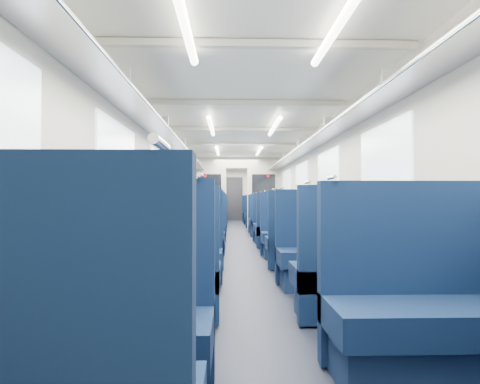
# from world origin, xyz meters

# --- Properties ---
(floor) EXTENTS (2.80, 18.00, 0.01)m
(floor) POSITION_xyz_m (0.00, 0.00, 0.00)
(floor) COLOR black
(floor) RESTS_ON ground
(ceiling) EXTENTS (2.80, 18.00, 0.01)m
(ceiling) POSITION_xyz_m (0.00, 0.00, 2.35)
(ceiling) COLOR silver
(ceiling) RESTS_ON wall_left
(wall_left) EXTENTS (0.02, 18.00, 2.35)m
(wall_left) POSITION_xyz_m (-1.40, 0.00, 1.18)
(wall_left) COLOR #BCB8A7
(wall_left) RESTS_ON floor
(dado_left) EXTENTS (0.03, 17.90, 0.70)m
(dado_left) POSITION_xyz_m (-1.39, 0.00, 0.35)
(dado_left) COLOR #101E38
(dado_left) RESTS_ON floor
(wall_right) EXTENTS (0.02, 18.00, 2.35)m
(wall_right) POSITION_xyz_m (1.40, 0.00, 1.18)
(wall_right) COLOR #BCB8A7
(wall_right) RESTS_ON floor
(dado_right) EXTENTS (0.03, 17.90, 0.70)m
(dado_right) POSITION_xyz_m (1.39, 0.00, 0.35)
(dado_right) COLOR #101E38
(dado_right) RESTS_ON floor
(wall_far) EXTENTS (2.80, 0.02, 2.35)m
(wall_far) POSITION_xyz_m (0.00, 9.00, 1.18)
(wall_far) COLOR #BCB8A7
(wall_far) RESTS_ON floor
(luggage_rack_left) EXTENTS (0.36, 17.40, 0.18)m
(luggage_rack_left) POSITION_xyz_m (-1.21, 0.00, 1.97)
(luggage_rack_left) COLOR #B2B5BA
(luggage_rack_left) RESTS_ON wall_left
(luggage_rack_right) EXTENTS (0.36, 17.40, 0.18)m
(luggage_rack_right) POSITION_xyz_m (1.21, 0.00, 1.97)
(luggage_rack_right) COLOR #B2B5BA
(luggage_rack_right) RESTS_ON wall_right
(windows) EXTENTS (2.78, 15.60, 0.75)m
(windows) POSITION_xyz_m (0.00, -0.46, 1.42)
(windows) COLOR white
(windows) RESTS_ON wall_left
(ceiling_fittings) EXTENTS (2.70, 16.06, 0.11)m
(ceiling_fittings) POSITION_xyz_m (0.00, -0.26, 2.29)
(ceiling_fittings) COLOR beige
(ceiling_fittings) RESTS_ON ceiling
(end_door) EXTENTS (0.75, 0.06, 2.00)m
(end_door) POSITION_xyz_m (0.00, 8.94, 1.00)
(end_door) COLOR black
(end_door) RESTS_ON floor
(bulkhead) EXTENTS (2.80, 0.10, 2.35)m
(bulkhead) POSITION_xyz_m (-0.00, 3.42, 1.23)
(bulkhead) COLOR beige
(bulkhead) RESTS_ON floor
(seat_2) EXTENTS (1.04, 0.57, 1.16)m
(seat_2) POSITION_xyz_m (-0.83, -7.23, 0.36)
(seat_2) COLOR #0E2143
(seat_2) RESTS_ON floor
(seat_3) EXTENTS (1.04, 0.57, 1.16)m
(seat_3) POSITION_xyz_m (0.83, -7.02, 0.36)
(seat_3) COLOR #0E2143
(seat_3) RESTS_ON floor
(seat_4) EXTENTS (1.04, 0.57, 1.16)m
(seat_4) POSITION_xyz_m (-0.83, -5.98, 0.36)
(seat_4) COLOR #0E2143
(seat_4) RESTS_ON floor
(seat_5) EXTENTS (1.04, 0.57, 1.16)m
(seat_5) POSITION_xyz_m (0.83, -6.00, 0.36)
(seat_5) COLOR #0E2143
(seat_5) RESTS_ON floor
(seat_6) EXTENTS (1.04, 0.57, 1.16)m
(seat_6) POSITION_xyz_m (-0.83, -4.82, 0.36)
(seat_6) COLOR #0E2143
(seat_6) RESTS_ON floor
(seat_7) EXTENTS (1.04, 0.57, 1.16)m
(seat_7) POSITION_xyz_m (0.83, -4.78, 0.36)
(seat_7) COLOR #0E2143
(seat_7) RESTS_ON floor
(seat_8) EXTENTS (1.04, 0.57, 1.16)m
(seat_8) POSITION_xyz_m (-0.83, -3.65, 0.36)
(seat_8) COLOR #0E2143
(seat_8) RESTS_ON floor
(seat_9) EXTENTS (1.04, 0.57, 1.16)m
(seat_9) POSITION_xyz_m (0.83, -3.62, 0.36)
(seat_9) COLOR #0E2143
(seat_9) RESTS_ON floor
(seat_10) EXTENTS (1.04, 0.57, 1.16)m
(seat_10) POSITION_xyz_m (-0.83, -2.53, 0.36)
(seat_10) COLOR #0E2143
(seat_10) RESTS_ON floor
(seat_11) EXTENTS (1.04, 0.57, 1.16)m
(seat_11) POSITION_xyz_m (0.83, -2.53, 0.36)
(seat_11) COLOR #0E2143
(seat_11) RESTS_ON floor
(seat_12) EXTENTS (1.04, 0.57, 1.16)m
(seat_12) POSITION_xyz_m (-0.83, -1.40, 0.36)
(seat_12) COLOR #0E2143
(seat_12) RESTS_ON floor
(seat_13) EXTENTS (1.04, 0.57, 1.16)m
(seat_13) POSITION_xyz_m (0.83, -1.29, 0.36)
(seat_13) COLOR #0E2143
(seat_13) RESTS_ON floor
(seat_14) EXTENTS (1.04, 0.57, 1.16)m
(seat_14) POSITION_xyz_m (-0.83, -0.25, 0.36)
(seat_14) COLOR #0E2143
(seat_14) RESTS_ON floor
(seat_15) EXTENTS (1.04, 0.57, 1.16)m
(seat_15) POSITION_xyz_m (0.83, -0.32, 0.36)
(seat_15) COLOR #0E2143
(seat_15) RESTS_ON floor
(seat_16) EXTENTS (1.04, 0.57, 1.16)m
(seat_16) POSITION_xyz_m (-0.83, 0.96, 0.36)
(seat_16) COLOR #0E2143
(seat_16) RESTS_ON floor
(seat_17) EXTENTS (1.04, 0.57, 1.16)m
(seat_17) POSITION_xyz_m (0.83, 1.01, 0.36)
(seat_17) COLOR #0E2143
(seat_17) RESTS_ON floor
(seat_18) EXTENTS (1.04, 0.57, 1.16)m
(seat_18) POSITION_xyz_m (-0.83, 2.11, 0.36)
(seat_18) COLOR #0E2143
(seat_18) RESTS_ON floor
(seat_19) EXTENTS (1.04, 0.57, 1.16)m
(seat_19) POSITION_xyz_m (0.83, 1.97, 0.36)
(seat_19) COLOR #0E2143
(seat_19) RESTS_ON floor
(seat_20) EXTENTS (1.04, 0.57, 1.16)m
(seat_20) POSITION_xyz_m (-0.83, 4.06, 0.36)
(seat_20) COLOR #0E2143
(seat_20) RESTS_ON floor
(seat_21) EXTENTS (1.04, 0.57, 1.16)m
(seat_21) POSITION_xyz_m (0.83, 4.11, 0.36)
(seat_21) COLOR #0E2143
(seat_21) RESTS_ON floor
(seat_22) EXTENTS (1.04, 0.57, 1.16)m
(seat_22) POSITION_xyz_m (-0.83, 5.37, 0.36)
(seat_22) COLOR #0E2143
(seat_22) RESTS_ON floor
(seat_23) EXTENTS (1.04, 0.57, 1.16)m
(seat_23) POSITION_xyz_m (0.83, 5.25, 0.36)
(seat_23) COLOR #0E2143
(seat_23) RESTS_ON floor
(seat_24) EXTENTS (1.04, 0.57, 1.16)m
(seat_24) POSITION_xyz_m (-0.83, 6.39, 0.36)
(seat_24) COLOR #0E2143
(seat_24) RESTS_ON floor
(seat_25) EXTENTS (1.04, 0.57, 1.16)m
(seat_25) POSITION_xyz_m (0.83, 6.32, 0.36)
(seat_25) COLOR #0E2143
(seat_25) RESTS_ON floor
(seat_26) EXTENTS (1.04, 0.57, 1.16)m
(seat_26) POSITION_xyz_m (-0.83, 7.52, 0.36)
(seat_26) COLOR #0E2143
(seat_26) RESTS_ON floor
(seat_27) EXTENTS (1.04, 0.57, 1.16)m
(seat_27) POSITION_xyz_m (0.83, 7.55, 0.36)
(seat_27) COLOR #0E2143
(seat_27) RESTS_ON floor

